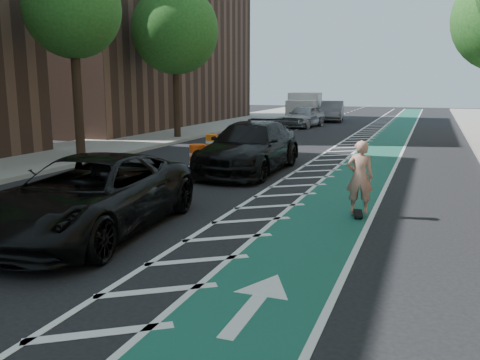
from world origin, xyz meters
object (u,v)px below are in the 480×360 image
at_px(skateboarder, 360,177).
at_px(barrel_a, 198,159).
at_px(suv_near, 90,195).
at_px(suv_far, 250,147).

relative_size(skateboarder, barrel_a, 1.75).
xyz_separation_m(suv_near, barrel_a, (-1.09, 7.39, -0.34)).
bearing_deg(barrel_a, suv_near, -81.63).
bearing_deg(suv_far, suv_near, -93.90).
bearing_deg(skateboarder, barrel_a, -44.68).
bearing_deg(suv_far, skateboarder, -47.89).
xyz_separation_m(skateboarder, suv_far, (-4.40, 4.89, -0.08)).
distance_m(skateboarder, suv_far, 6.58).
height_order(skateboarder, suv_far, skateboarder).
bearing_deg(suv_near, barrel_a, 93.71).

